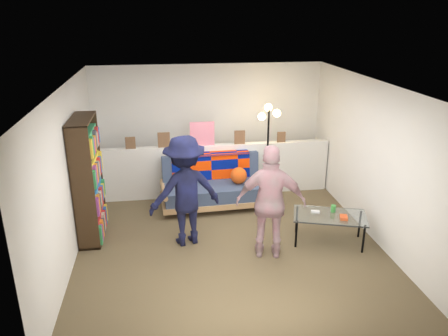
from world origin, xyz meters
The scene contains 10 objects.
ground centered at (0.00, 0.00, 0.00)m, with size 5.00×5.00×0.00m, color brown.
room_shell centered at (0.00, 0.47, 1.67)m, with size 4.60×5.05×2.45m.
half_wall_ledge centered at (0.00, 1.80, 0.50)m, with size 4.45×0.15×1.00m, color silver.
ledge_decor centered at (-0.23, 1.78, 1.18)m, with size 2.97×0.02×0.45m.
futon_sofa centered at (-0.04, 1.33, 0.38)m, with size 1.91×0.99×0.81m.
bookshelf centered at (-2.08, 0.47, 0.89)m, with size 0.32×0.95×1.90m.
coffee_table centered at (1.53, -0.27, 0.42)m, with size 1.21×0.90×0.56m.
floor_lamp centered at (1.01, 1.67, 1.24)m, with size 0.40×0.31×1.75m.
person_left centered at (-0.63, 0.06, 0.85)m, with size 1.09×0.63×1.69m, color black.
person_right centered at (0.53, -0.51, 0.84)m, with size 0.98×0.41×1.67m, color pink.
Camera 1 is at (-0.94, -5.91, 3.40)m, focal length 35.00 mm.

